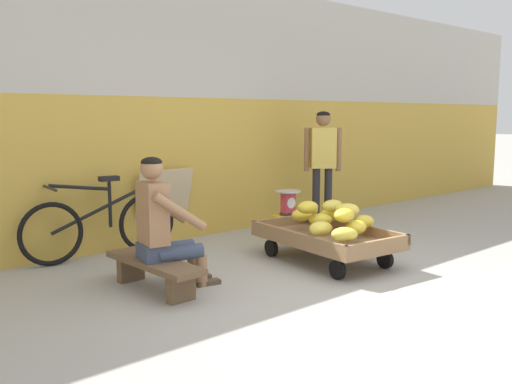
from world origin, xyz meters
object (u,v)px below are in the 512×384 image
Objects in this scene: low_bench at (154,268)px; bicycle_near_left at (101,225)px; weighing_scale at (288,202)px; vendor_seated at (163,224)px; plastic_crate at (288,227)px; customer_adult at (323,156)px; shopping_bag at (340,233)px; banana_cart at (326,239)px; sign_board at (163,206)px.

low_bench is 1.32m from bicycle_near_left.
bicycle_near_left reaches higher than weighing_scale.
plastic_crate is (2.14, 0.67, -0.42)m from vendor_seated.
bicycle_near_left is at bearing 171.02° from customer_adult.
plastic_crate is 1.16m from customer_adult.
shopping_bag is at bearing -56.82° from weighing_scale.
customer_adult reaches higher than vendor_seated.
banana_cart is at bearing -136.40° from customer_adult.
vendor_seated is at bearing 169.35° from banana_cart.
banana_cart is 6.34× the size of shopping_bag.
shopping_bag is at bearing -56.88° from plastic_crate.
sign_board reaches higher than bicycle_near_left.
weighing_scale is at bearing 16.41° from low_bench.
customer_adult reaches higher than weighing_scale.
plastic_crate is at bearing 16.44° from low_bench.
plastic_crate is 0.24× the size of customer_adult.
low_bench is 2.33m from plastic_crate.
customer_adult is 1.19m from shopping_bag.
shopping_bag is (2.42, -1.17, -0.23)m from bicycle_near_left.
customer_adult is at bearing 13.39° from weighing_scale.
shopping_bag is at bearing 31.02° from banana_cart.
bicycle_near_left reaches higher than shopping_bag.
low_bench is at bearing -177.06° from shopping_bag.
bicycle_near_left is (-2.08, 0.65, -0.10)m from weighing_scale.
plastic_crate is at bearing 66.33° from banana_cart.
sign_board reaches higher than banana_cart.
weighing_scale reaches higher than plastic_crate.
customer_adult is at bearing 43.60° from banana_cart.
weighing_scale is 0.18× the size of bicycle_near_left.
customer_adult is (0.81, 0.19, 0.50)m from weighing_scale.
weighing_scale reaches higher than low_bench.
plastic_crate is 2.19m from bicycle_near_left.
shopping_bag is (2.49, 0.15, -0.45)m from vendor_seated.
low_bench is at bearing -163.59° from weighing_scale.
bicycle_near_left reaches higher than plastic_crate.
vendor_seated is 3.17× the size of plastic_crate.
vendor_seated is 4.75× the size of shopping_bag.
banana_cart is 1.77m from vendor_seated.
shopping_bag is (-0.47, -0.72, -0.83)m from customer_adult.
plastic_crate is at bearing -166.69° from customer_adult.
banana_cart is 0.92m from shopping_bag.
banana_cart is 4.22× the size of plastic_crate.
low_bench is 1.81m from sign_board.
sign_board is (-0.79, 1.82, 0.19)m from banana_cart.
vendor_seated is (-1.71, 0.32, 0.33)m from banana_cart.
low_bench is at bearing -163.56° from plastic_crate.
vendor_seated is 2.53m from shopping_bag.
plastic_crate is (2.23, 0.66, -0.05)m from low_bench.
banana_cart is 1.33× the size of vendor_seated.
low_bench reaches higher than shopping_bag.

